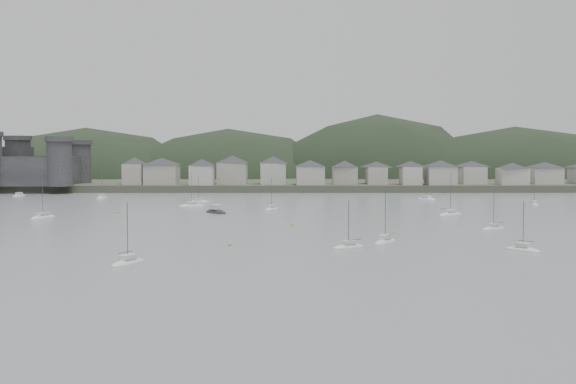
{
  "coord_description": "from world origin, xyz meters",
  "views": [
    {
      "loc": [
        -1.0,
        -118.49,
        17.46
      ],
      "look_at": [
        0.0,
        75.0,
        6.0
      ],
      "focal_mm": 43.85,
      "sensor_mm": 36.0,
      "label": 1
    }
  ],
  "objects": [
    {
      "name": "far_shore_land",
      "position": [
        0.0,
        295.0,
        1.5
      ],
      "size": [
        900.0,
        250.0,
        3.0
      ],
      "primitive_type": "cube",
      "color": "#383D2D",
      "rests_on": "ground"
    },
    {
      "name": "forested_ridge",
      "position": [
        4.83,
        269.4,
        -11.28
      ],
      "size": [
        851.55,
        103.94,
        102.57
      ],
      "color": "black",
      "rests_on": "ground"
    },
    {
      "name": "ground",
      "position": [
        0.0,
        0.0,
        0.0
      ],
      "size": [
        900.0,
        900.0,
        0.0
      ],
      "primitive_type": "plane",
      "color": "slate",
      "rests_on": "ground"
    },
    {
      "name": "waterfront_town",
      "position": [
        50.59,
        183.34,
        8.66
      ],
      "size": [
        451.48,
        28.46,
        12.92
      ],
      "color": "gray",
      "rests_on": "far_shore_land"
    },
    {
      "name": "mooring_buoys",
      "position": [
        -14.03,
        70.75,
        0.15
      ],
      "size": [
        99.94,
        112.78,
        0.7
      ],
      "color": "#C58B41",
      "rests_on": "ground"
    },
    {
      "name": "motor_launch_far",
      "position": [
        -20.16,
        77.52,
        0.28
      ],
      "size": [
        8.2,
        9.31,
        4.17
      ],
      "rotation": [
        0.0,
        0.0,
        3.79
      ],
      "color": "black",
      "rests_on": "ground"
    },
    {
      "name": "sailboat_lead",
      "position": [
        -67.61,
        137.62,
        0.17
      ],
      "size": [
        3.43,
        9.15,
        12.28
      ],
      "rotation": [
        0.0,
        0.0,
        -0.06
      ],
      "color": "silver",
      "rests_on": "ground"
    },
    {
      "name": "moored_fleet",
      "position": [
        -16.6,
        67.52,
        0.18
      ],
      "size": [
        265.76,
        176.81,
        13.11
      ],
      "color": "silver",
      "rests_on": "ground"
    },
    {
      "name": "castle",
      "position": [
        -120.0,
        179.8,
        10.96
      ],
      "size": [
        66.0,
        43.0,
        20.0
      ],
      "color": "#2D2D2F",
      "rests_on": "far_shore_land"
    }
  ]
}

